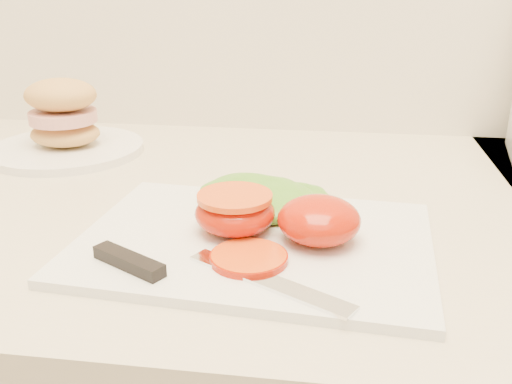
# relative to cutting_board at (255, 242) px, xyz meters

# --- Properties ---
(cutting_board) EXTENTS (0.37, 0.28, 0.01)m
(cutting_board) POSITION_rel_cutting_board_xyz_m (0.00, 0.00, 0.00)
(cutting_board) COLOR silver
(cutting_board) RESTS_ON counter
(tomato_half_dome) EXTENTS (0.08, 0.08, 0.05)m
(tomato_half_dome) POSITION_rel_cutting_board_xyz_m (0.06, 0.00, 0.03)
(tomato_half_dome) COLOR red
(tomato_half_dome) RESTS_ON cutting_board
(tomato_half_cut) EXTENTS (0.08, 0.08, 0.04)m
(tomato_half_cut) POSITION_rel_cutting_board_xyz_m (-0.02, 0.01, 0.03)
(tomato_half_cut) COLOR red
(tomato_half_cut) RESTS_ON cutting_board
(tomato_slice_0) EXTENTS (0.07, 0.07, 0.01)m
(tomato_slice_0) POSITION_rel_cutting_board_xyz_m (0.00, -0.05, 0.01)
(tomato_slice_0) COLOR orange
(tomato_slice_0) RESTS_ON cutting_board
(lettuce_leaf_0) EXTENTS (0.16, 0.13, 0.03)m
(lettuce_leaf_0) POSITION_rel_cutting_board_xyz_m (-0.01, 0.07, 0.02)
(lettuce_leaf_0) COLOR #519527
(lettuce_leaf_0) RESTS_ON cutting_board
(lettuce_leaf_1) EXTENTS (0.12, 0.12, 0.02)m
(lettuce_leaf_1) POSITION_rel_cutting_board_xyz_m (0.03, 0.07, 0.02)
(lettuce_leaf_1) COLOR #519527
(lettuce_leaf_1) RESTS_ON cutting_board
(knife) EXTENTS (0.24, 0.10, 0.01)m
(knife) POSITION_rel_cutting_board_xyz_m (-0.05, -0.08, 0.01)
(knife) COLOR silver
(knife) RESTS_ON cutting_board
(sandwich_plate) EXTENTS (0.23, 0.23, 0.11)m
(sandwich_plate) POSITION_rel_cutting_board_xyz_m (-0.33, 0.27, 0.04)
(sandwich_plate) COLOR white
(sandwich_plate) RESTS_ON counter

